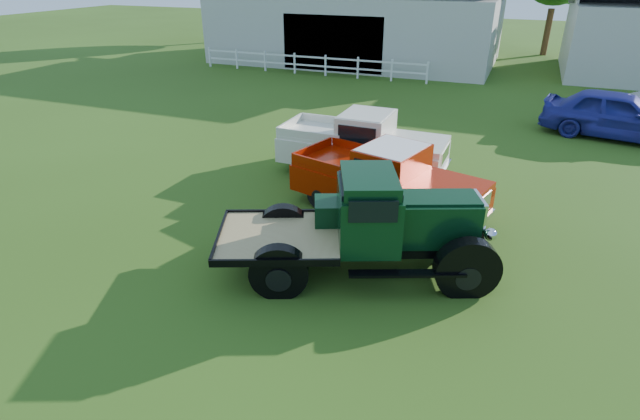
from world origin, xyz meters
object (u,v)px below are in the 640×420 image
at_px(white_pickup, 362,145).
at_px(misc_car_blue, 617,115).
at_px(red_pickup, 387,180).
at_px(vintage_flatbed, 362,224).

height_order(white_pickup, misc_car_blue, white_pickup).
bearing_deg(white_pickup, red_pickup, -58.25).
distance_m(red_pickup, misc_car_blue, 11.45).
bearing_deg(white_pickup, misc_car_blue, 43.36).
xyz_separation_m(red_pickup, white_pickup, (-1.44, 2.42, 0.02)).
distance_m(vintage_flatbed, white_pickup, 5.57).
xyz_separation_m(vintage_flatbed, red_pickup, (-0.23, 2.90, -0.17)).
relative_size(white_pickup, misc_car_blue, 1.00).
bearing_deg(vintage_flatbed, red_pickup, 71.87).
bearing_deg(vintage_flatbed, white_pickup, 84.79).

